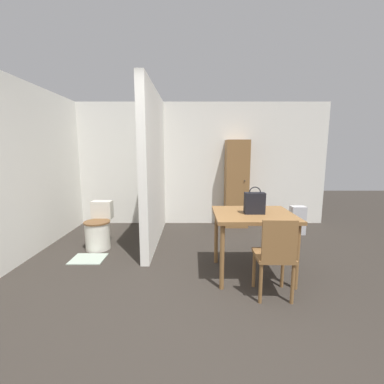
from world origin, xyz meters
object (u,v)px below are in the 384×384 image
(dining_table, at_px, (254,221))
(wooden_chair, at_px, (276,255))
(space_heater, at_px, (298,220))
(handbag, at_px, (255,203))
(wooden_cabinet, at_px, (237,184))
(toilet, at_px, (99,229))

(dining_table, xyz_separation_m, wooden_chair, (0.11, -0.53, -0.21))
(dining_table, bearing_deg, space_heater, 52.62)
(handbag, relative_size, wooden_cabinet, 0.19)
(dining_table, relative_size, wooden_cabinet, 0.54)
(wooden_chair, bearing_deg, handbag, 103.93)
(toilet, height_order, space_heater, toilet)
(handbag, xyz_separation_m, wooden_cabinet, (0.15, 2.13, -0.05))
(toilet, relative_size, handbag, 2.20)
(handbag, bearing_deg, wooden_chair, -77.73)
(wooden_chair, relative_size, space_heater, 1.67)
(wooden_chair, height_order, handbag, handbag)
(toilet, distance_m, handbag, 2.49)
(toilet, xyz_separation_m, wooden_cabinet, (2.38, 1.20, 0.57))
(dining_table, relative_size, wooden_chair, 1.08)
(dining_table, relative_size, handbag, 2.90)
(wooden_chair, distance_m, wooden_cabinet, 2.66)
(wooden_chair, height_order, wooden_cabinet, wooden_cabinet)
(toilet, height_order, handbag, handbag)
(wooden_chair, height_order, space_heater, wooden_chair)
(wooden_chair, bearing_deg, toilet, 150.14)
(handbag, height_order, wooden_cabinet, wooden_cabinet)
(wooden_chair, distance_m, handbag, 0.67)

